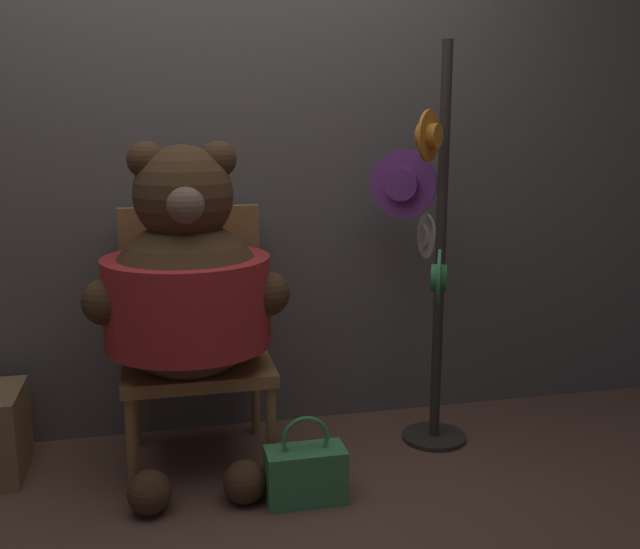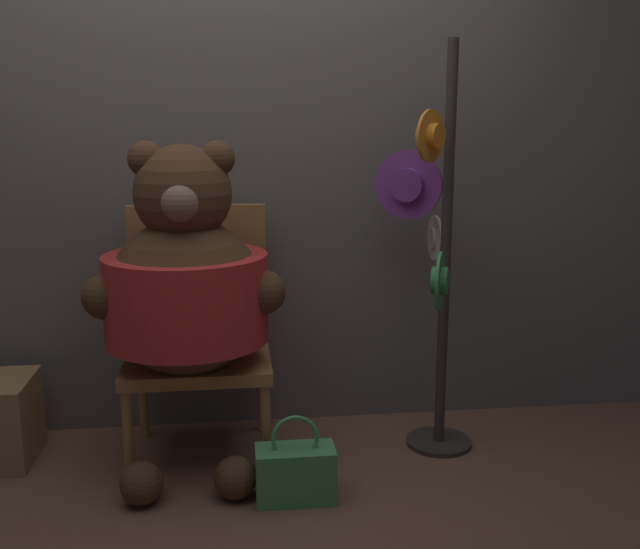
# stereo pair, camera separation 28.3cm
# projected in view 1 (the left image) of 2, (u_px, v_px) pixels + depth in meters

# --- Properties ---
(ground_plane) EXTENTS (14.00, 14.00, 0.00)m
(ground_plane) POSITION_uv_depth(u_px,v_px,m) (231.00, 485.00, 2.74)
(ground_plane) COLOR brown
(wall_back) EXTENTS (8.00, 0.10, 2.73)m
(wall_back) POSITION_uv_depth(u_px,v_px,m) (208.00, 123.00, 3.04)
(wall_back) COLOR #66605B
(wall_back) RESTS_ON ground_plane
(chair) EXTENTS (0.58, 0.52, 1.03)m
(chair) POSITION_uv_depth(u_px,v_px,m) (195.00, 332.00, 2.91)
(chair) COLOR #9E703D
(chair) RESTS_ON ground_plane
(teddy_bear) EXTENTS (0.76, 0.67, 1.30)m
(teddy_bear) POSITION_uv_depth(u_px,v_px,m) (187.00, 290.00, 2.68)
(teddy_bear) COLOR #4C331E
(teddy_bear) RESTS_ON ground_plane
(hat_display_rack) EXTENTS (0.40, 0.51, 1.69)m
(hat_display_rack) POSITION_uv_depth(u_px,v_px,m) (428.00, 255.00, 2.96)
(hat_display_rack) COLOR #332D28
(hat_display_rack) RESTS_ON ground_plane
(handbag_on_ground) EXTENTS (0.29, 0.15, 0.33)m
(handbag_on_ground) POSITION_uv_depth(u_px,v_px,m) (306.00, 473.00, 2.61)
(handbag_on_ground) COLOR #479E56
(handbag_on_ground) RESTS_ON ground_plane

